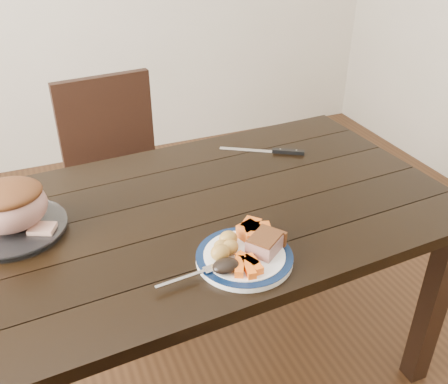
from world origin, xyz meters
name	(u,v)px	position (x,y,z in m)	size (l,w,h in m)	color
ground	(203,370)	(0.00, 0.00, 0.00)	(4.00, 4.00, 0.00)	#472B16
dining_table	(199,232)	(0.00, 0.00, 0.66)	(1.65, 0.99, 0.75)	black
chair_far	(119,173)	(-0.11, 0.74, 0.52)	(0.46, 0.47, 0.93)	black
dinner_plate	(244,258)	(0.03, -0.29, 0.76)	(0.26, 0.26, 0.02)	white
plate_rim	(244,255)	(0.03, -0.29, 0.77)	(0.26, 0.26, 0.02)	#0B1A37
serving_platter	(15,230)	(-0.53, 0.08, 0.76)	(0.29, 0.29, 0.02)	white
pork_slice	(265,244)	(0.08, -0.29, 0.79)	(0.09, 0.07, 0.04)	#A67065
roasted_potatoes	(225,246)	(-0.02, -0.26, 0.79)	(0.09, 0.09, 0.04)	gold
carrot_batons	(247,265)	(0.01, -0.34, 0.78)	(0.08, 0.10, 0.02)	orange
pumpkin_wedges	(254,231)	(0.08, -0.23, 0.79)	(0.09, 0.10, 0.04)	orange
dark_mushroom	(226,266)	(-0.05, -0.33, 0.79)	(0.07, 0.05, 0.03)	black
fork	(194,275)	(-0.13, -0.32, 0.77)	(0.18, 0.03, 0.00)	silver
roast_joint	(9,207)	(-0.53, 0.08, 0.84)	(0.21, 0.18, 0.14)	tan
cut_slice	(42,229)	(-0.46, 0.03, 0.78)	(0.07, 0.06, 0.02)	tan
carving_knife	(278,151)	(0.41, 0.24, 0.76)	(0.28, 0.19, 0.01)	silver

